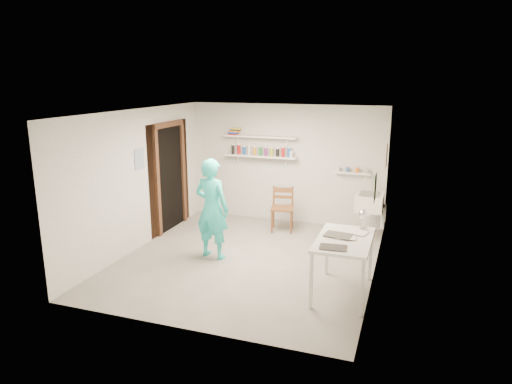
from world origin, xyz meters
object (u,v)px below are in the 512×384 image
(belfast_sink, at_px, (370,202))
(wall_clock, at_px, (215,189))
(desk_lamp, at_px, (364,215))
(wooden_chair, at_px, (282,208))
(work_table, at_px, (343,266))
(man, at_px, (212,209))

(belfast_sink, relative_size, wall_clock, 2.01)
(wall_clock, relative_size, desk_lamp, 1.99)
(wooden_chair, xyz_separation_m, work_table, (1.51, -2.28, -0.06))
(belfast_sink, xyz_separation_m, wall_clock, (-2.38, -1.55, 0.41))
(belfast_sink, xyz_separation_m, work_table, (-0.11, -2.40, -0.30))
(belfast_sink, distance_m, wooden_chair, 1.64)
(man, distance_m, wooden_chair, 1.84)
(wooden_chair, bearing_deg, man, -125.33)
(work_table, bearing_deg, man, 164.19)
(man, relative_size, wooden_chair, 1.82)
(belfast_sink, xyz_separation_m, wooden_chair, (-1.62, -0.12, -0.24))
(belfast_sink, height_order, work_table, belfast_sink)
(work_table, bearing_deg, wooden_chair, 123.50)
(belfast_sink, bearing_deg, man, -143.02)
(wall_clock, relative_size, wooden_chair, 0.33)
(work_table, relative_size, desk_lamp, 8.00)
(work_table, xyz_separation_m, desk_lamp, (0.20, 0.48, 0.62))
(man, distance_m, wall_clock, 0.35)
(belfast_sink, distance_m, man, 2.94)
(belfast_sink, distance_m, desk_lamp, 1.95)
(belfast_sink, relative_size, man, 0.36)
(wall_clock, distance_m, desk_lamp, 2.50)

